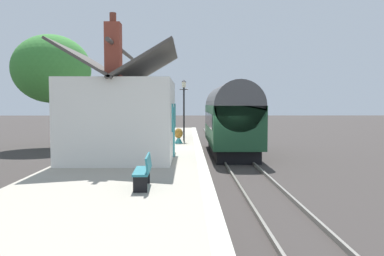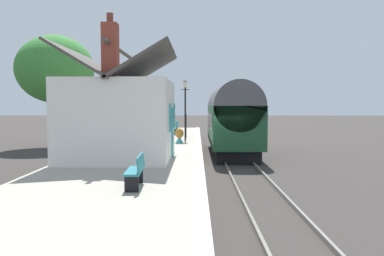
{
  "view_description": "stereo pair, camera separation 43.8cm",
  "coord_description": "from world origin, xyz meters",
  "px_view_note": "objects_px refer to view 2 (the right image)",
  "views": [
    {
      "loc": [
        -19.94,
        1.71,
        3.11
      ],
      "look_at": [
        -0.16,
        1.5,
        1.85
      ],
      "focal_mm": 36.16,
      "sensor_mm": 36.0,
      "label": 1
    },
    {
      "loc": [
        -19.94,
        1.27,
        3.11
      ],
      "look_at": [
        -0.16,
        1.5,
        1.85
      ],
      "focal_mm": 36.16,
      "sensor_mm": 36.0,
      "label": 2
    }
  ],
  "objects_px": {
    "station_building": "(121,116)",
    "bench_mid_platform": "(136,170)",
    "planter_edge_near": "(160,129)",
    "planter_by_door": "(125,132)",
    "bench_by_lamp": "(176,126)",
    "planter_under_sign": "(145,131)",
    "train": "(232,118)",
    "station_sign_board": "(186,119)",
    "tree_behind_building": "(55,69)",
    "lamp_post_platform": "(185,98)",
    "bench_platform_end": "(175,128)",
    "planter_bench_left": "(179,136)"
  },
  "relations": [
    {
      "from": "station_building",
      "to": "bench_mid_platform",
      "type": "bearing_deg",
      "value": -165.11
    },
    {
      "from": "station_building",
      "to": "planter_edge_near",
      "type": "height_order",
      "value": "station_building"
    },
    {
      "from": "bench_mid_platform",
      "to": "planter_by_door",
      "type": "xyz_separation_m",
      "value": [
        15.52,
        3.19,
        -0.15
      ]
    },
    {
      "from": "bench_by_lamp",
      "to": "planter_under_sign",
      "type": "height_order",
      "value": "planter_under_sign"
    },
    {
      "from": "train",
      "to": "planter_by_door",
      "type": "height_order",
      "value": "train"
    },
    {
      "from": "bench_by_lamp",
      "to": "bench_mid_platform",
      "type": "distance_m",
      "value": 20.47
    },
    {
      "from": "bench_by_lamp",
      "to": "station_sign_board",
      "type": "relative_size",
      "value": 0.9
    },
    {
      "from": "planter_by_door",
      "to": "tree_behind_building",
      "type": "xyz_separation_m",
      "value": [
        1.49,
        5.16,
        4.32
      ]
    },
    {
      "from": "station_building",
      "to": "lamp_post_platform",
      "type": "bearing_deg",
      "value": -18.29
    },
    {
      "from": "bench_mid_platform",
      "to": "lamp_post_platform",
      "type": "relative_size",
      "value": 0.38
    },
    {
      "from": "planter_edge_near",
      "to": "station_sign_board",
      "type": "bearing_deg",
      "value": -120.3
    },
    {
      "from": "planter_under_sign",
      "to": "lamp_post_platform",
      "type": "relative_size",
      "value": 0.25
    },
    {
      "from": "tree_behind_building",
      "to": "lamp_post_platform",
      "type": "bearing_deg",
      "value": -112.13
    },
    {
      "from": "station_sign_board",
      "to": "bench_platform_end",
      "type": "bearing_deg",
      "value": 22.19
    },
    {
      "from": "tree_behind_building",
      "to": "planter_under_sign",
      "type": "bearing_deg",
      "value": -107.72
    },
    {
      "from": "train",
      "to": "bench_platform_end",
      "type": "bearing_deg",
      "value": 39.45
    },
    {
      "from": "bench_by_lamp",
      "to": "planter_edge_near",
      "type": "relative_size",
      "value": 1.77
    },
    {
      "from": "bench_mid_platform",
      "to": "tree_behind_building",
      "type": "relative_size",
      "value": 0.18
    },
    {
      "from": "planter_under_sign",
      "to": "bench_mid_platform",
      "type": "bearing_deg",
      "value": -173.34
    },
    {
      "from": "train",
      "to": "bench_by_lamp",
      "type": "distance_m",
      "value": 8.21
    },
    {
      "from": "train",
      "to": "bench_by_lamp",
      "type": "bearing_deg",
      "value": 27.89
    },
    {
      "from": "lamp_post_platform",
      "to": "station_sign_board",
      "type": "height_order",
      "value": "lamp_post_platform"
    },
    {
      "from": "bench_mid_platform",
      "to": "planter_edge_near",
      "type": "bearing_deg",
      "value": 3.32
    },
    {
      "from": "station_building",
      "to": "planter_by_door",
      "type": "relative_size",
      "value": 9.05
    },
    {
      "from": "bench_mid_platform",
      "to": "lamp_post_platform",
      "type": "xyz_separation_m",
      "value": [
        13.24,
        -0.93,
        2.1
      ]
    },
    {
      "from": "tree_behind_building",
      "to": "station_building",
      "type": "bearing_deg",
      "value": -148.73
    },
    {
      "from": "bench_platform_end",
      "to": "lamp_post_platform",
      "type": "distance_m",
      "value": 5.09
    },
    {
      "from": "bench_platform_end",
      "to": "bench_by_lamp",
      "type": "bearing_deg",
      "value": 1.96
    },
    {
      "from": "station_building",
      "to": "planter_by_door",
      "type": "height_order",
      "value": "station_building"
    },
    {
      "from": "lamp_post_platform",
      "to": "tree_behind_building",
      "type": "distance_m",
      "value": 10.24
    },
    {
      "from": "bench_mid_platform",
      "to": "train",
      "type": "bearing_deg",
      "value": -15.9
    },
    {
      "from": "station_building",
      "to": "planter_edge_near",
      "type": "relative_size",
      "value": 7.14
    },
    {
      "from": "bench_by_lamp",
      "to": "bench_mid_platform",
      "type": "height_order",
      "value": "same"
    },
    {
      "from": "bench_by_lamp",
      "to": "bench_platform_end",
      "type": "bearing_deg",
      "value": -178.04
    },
    {
      "from": "planter_under_sign",
      "to": "station_building",
      "type": "bearing_deg",
      "value": -178.73
    },
    {
      "from": "station_building",
      "to": "planter_bench_left",
      "type": "height_order",
      "value": "station_building"
    },
    {
      "from": "planter_under_sign",
      "to": "tree_behind_building",
      "type": "distance_m",
      "value": 8.1
    },
    {
      "from": "tree_behind_building",
      "to": "bench_platform_end",
      "type": "bearing_deg",
      "value": -84.72
    },
    {
      "from": "train",
      "to": "planter_bench_left",
      "type": "distance_m",
      "value": 3.68
    },
    {
      "from": "bench_platform_end",
      "to": "station_sign_board",
      "type": "height_order",
      "value": "station_sign_board"
    },
    {
      "from": "station_building",
      "to": "planter_under_sign",
      "type": "distance_m",
      "value": 9.2
    },
    {
      "from": "train",
      "to": "bench_by_lamp",
      "type": "height_order",
      "value": "train"
    },
    {
      "from": "bench_platform_end",
      "to": "tree_behind_building",
      "type": "distance_m",
      "value": 9.42
    },
    {
      "from": "train",
      "to": "bench_mid_platform",
      "type": "xyz_separation_m",
      "value": [
        -13.26,
        3.78,
        -0.89
      ]
    },
    {
      "from": "bench_platform_end",
      "to": "planter_by_door",
      "type": "bearing_deg",
      "value": 124.97
    },
    {
      "from": "bench_platform_end",
      "to": "planter_edge_near",
      "type": "height_order",
      "value": "bench_platform_end"
    },
    {
      "from": "planter_edge_near",
      "to": "planter_by_door",
      "type": "bearing_deg",
      "value": 120.16
    },
    {
      "from": "bench_mid_platform",
      "to": "tree_behind_building",
      "type": "distance_m",
      "value": 19.41
    },
    {
      "from": "planter_by_door",
      "to": "planter_bench_left",
      "type": "height_order",
      "value": "planter_bench_left"
    },
    {
      "from": "bench_platform_end",
      "to": "planter_bench_left",
      "type": "height_order",
      "value": "bench_platform_end"
    }
  ]
}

